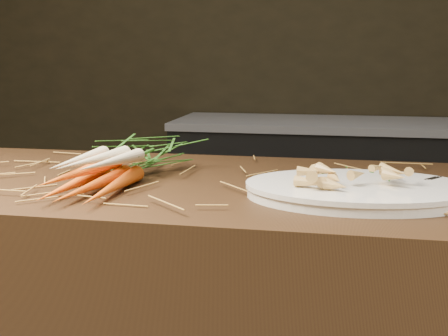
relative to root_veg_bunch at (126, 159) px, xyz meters
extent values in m
cube|color=black|center=(0.22, 2.21, 0.45)|extent=(5.00, 0.04, 2.80)
cube|color=black|center=(0.52, 1.89, -0.55)|extent=(1.80, 0.60, 0.80)
cube|color=#99999E|center=(0.52, 1.89, -0.13)|extent=(1.82, 0.62, 0.04)
cone|color=#D6581D|center=(-0.06, -0.15, -0.03)|extent=(0.05, 0.29, 0.04)
cone|color=#D6581D|center=(-0.02, -0.16, -0.03)|extent=(0.07, 0.29, 0.04)
cone|color=#D6581D|center=(0.03, -0.16, -0.03)|extent=(0.04, 0.29, 0.04)
cone|color=#D6581D|center=(-0.04, -0.16, 0.00)|extent=(0.08, 0.29, 0.04)
cone|color=beige|center=(-0.05, -0.14, 0.02)|extent=(0.03, 0.27, 0.04)
cone|color=beige|center=(-0.01, -0.16, 0.03)|extent=(0.07, 0.27, 0.04)
cone|color=beige|center=(0.03, -0.15, 0.02)|extent=(0.05, 0.27, 0.05)
ellipsoid|color=#2D7122|center=(0.01, 0.09, 0.00)|extent=(0.20, 0.27, 0.09)
cube|color=silver|center=(0.70, -0.08, -0.02)|extent=(0.12, 0.15, 0.00)
camera|label=1|loc=(0.48, -1.24, 0.24)|focal=45.00mm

